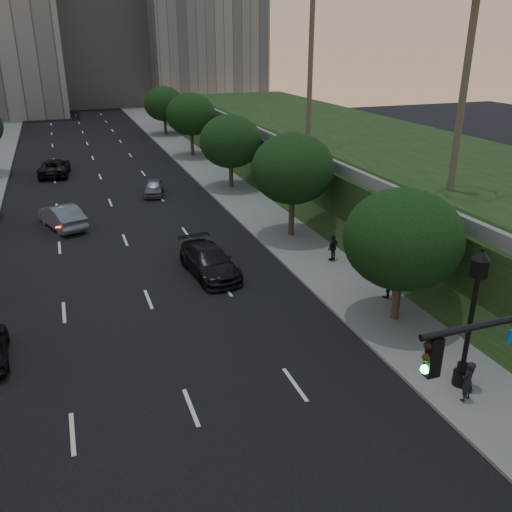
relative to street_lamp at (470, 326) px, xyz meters
name	(u,v)px	position (x,y,z in m)	size (l,w,h in m)	color
road_surface	(113,210)	(-9.71, 27.23, -2.62)	(16.00, 140.00, 0.02)	black
sidewalk_right	(242,196)	(0.54, 27.23, -2.56)	(4.50, 140.00, 0.15)	slate
embankment	(382,167)	(12.29, 25.23, -0.63)	(18.00, 90.00, 4.00)	black
parapet_wall	(289,146)	(3.79, 25.23, 1.72)	(0.35, 90.00, 0.70)	slate
office_block_mid	(97,31)	(-3.71, 99.23, 10.37)	(22.00, 18.00, 26.00)	#9C958F
office_block_right	(198,2)	(14.29, 93.23, 15.37)	(20.00, 22.00, 36.00)	gray
tree_right_a	(403,239)	(0.59, 5.23, 1.39)	(5.20, 5.20, 6.24)	#38281C
tree_right_b	(293,169)	(0.59, 17.23, 1.88)	(5.20, 5.20, 6.74)	#38281C
tree_right_c	(230,141)	(0.59, 30.23, 1.39)	(5.20, 5.20, 6.24)	#38281C
tree_right_d	(191,114)	(0.59, 44.23, 1.88)	(5.20, 5.20, 6.74)	#38281C
tree_right_e	(164,104)	(0.59, 59.23, 1.39)	(5.20, 5.20, 6.24)	#38281C
street_lamp	(470,326)	(0.00, 0.00, 0.00)	(0.64, 0.64, 5.62)	black
sedan_mid_left	(62,216)	(-13.37, 24.23, -1.82)	(1.72, 4.94, 1.63)	slate
sedan_far_left	(54,167)	(-13.63, 40.37, -1.86)	(2.56, 5.56, 1.55)	black
sedan_near_right	(209,261)	(-6.00, 13.22, -1.86)	(2.17, 5.35, 1.55)	black
sedan_far_right	(154,187)	(-6.05, 30.35, -1.99)	(1.52, 3.77, 1.28)	#5B5C63
pedestrian_a	(468,381)	(-0.46, -0.82, -1.70)	(0.57, 0.37, 1.56)	black
pedestrian_b	(388,280)	(1.46, 7.23, -1.59)	(0.87, 0.68, 1.79)	black
pedestrian_c	(333,247)	(1.13, 12.42, -1.70)	(0.91, 0.38, 1.56)	black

